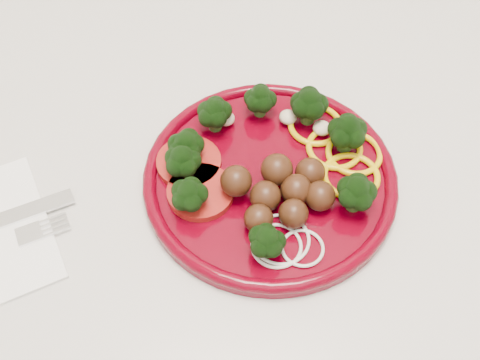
{
  "coord_description": "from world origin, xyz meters",
  "views": [
    {
      "loc": [
        0.02,
        1.32,
        1.4
      ],
      "look_at": [
        0.02,
        1.67,
        0.92
      ],
      "focal_mm": 45.0,
      "sensor_mm": 36.0,
      "label": 1
    }
  ],
  "objects": [
    {
      "name": "plate",
      "position": [
        0.04,
        1.68,
        0.92
      ],
      "size": [
        0.26,
        0.26,
        0.05
      ],
      "rotation": [
        0.0,
        0.0,
        0.12
      ],
      "color": "#4D000C",
      "rests_on": "counter"
    },
    {
      "name": "counter",
      "position": [
        0.0,
        1.7,
        0.45
      ],
      "size": [
        2.4,
        0.6,
        0.9
      ],
      "color": "beige",
      "rests_on": "ground"
    }
  ]
}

